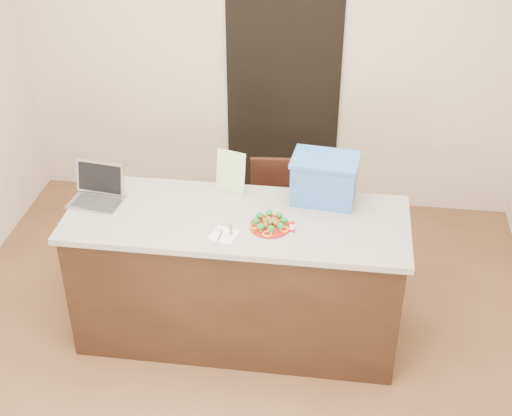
# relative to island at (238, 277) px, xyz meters

# --- Properties ---
(ground) EXTENTS (4.00, 4.00, 0.00)m
(ground) POSITION_rel_island_xyz_m (0.00, -0.25, -0.46)
(ground) COLOR brown
(ground) RESTS_ON ground
(room_shell) EXTENTS (4.00, 4.00, 4.00)m
(room_shell) POSITION_rel_island_xyz_m (0.00, -0.25, 1.16)
(room_shell) COLOR white
(room_shell) RESTS_ON ground
(doorway) EXTENTS (0.90, 0.02, 2.00)m
(doorway) POSITION_rel_island_xyz_m (0.10, 1.73, 0.54)
(doorway) COLOR black
(doorway) RESTS_ON ground
(island) EXTENTS (2.06, 0.76, 0.92)m
(island) POSITION_rel_island_xyz_m (0.00, 0.00, 0.00)
(island) COLOR black
(island) RESTS_ON ground
(plate) EXTENTS (0.24, 0.24, 0.02)m
(plate) POSITION_rel_island_xyz_m (0.21, -0.08, 0.47)
(plate) COLOR maroon
(plate) RESTS_ON island
(meatballs) EXTENTS (0.10, 0.09, 0.04)m
(meatballs) POSITION_rel_island_xyz_m (0.21, -0.08, 0.49)
(meatballs) COLOR brown
(meatballs) RESTS_ON plate
(broccoli) EXTENTS (0.20, 0.20, 0.04)m
(broccoli) POSITION_rel_island_xyz_m (0.21, -0.08, 0.50)
(broccoli) COLOR #16531F
(broccoli) RESTS_ON plate
(pepper_rings) EXTENTS (0.23, 0.23, 0.01)m
(pepper_rings) POSITION_rel_island_xyz_m (0.21, -0.08, 0.48)
(pepper_rings) COLOR yellow
(pepper_rings) RESTS_ON plate
(napkin) EXTENTS (0.18, 0.18, 0.01)m
(napkin) POSITION_rel_island_xyz_m (-0.04, -0.20, 0.46)
(napkin) COLOR white
(napkin) RESTS_ON island
(fork) EXTENTS (0.03, 0.13, 0.00)m
(fork) POSITION_rel_island_xyz_m (-0.06, -0.20, 0.47)
(fork) COLOR silver
(fork) RESTS_ON napkin
(knife) EXTENTS (0.04, 0.21, 0.01)m
(knife) POSITION_rel_island_xyz_m (-0.01, -0.22, 0.47)
(knife) COLOR silver
(knife) RESTS_ON napkin
(yogurt_bottle) EXTENTS (0.04, 0.04, 0.08)m
(yogurt_bottle) POSITION_rel_island_xyz_m (0.35, -0.12, 0.49)
(yogurt_bottle) COLOR beige
(yogurt_bottle) RESTS_ON island
(laptop) EXTENTS (0.34, 0.29, 0.22)m
(laptop) POSITION_rel_island_xyz_m (-0.88, 0.09, 0.52)
(laptop) COLOR #AFAEB3
(laptop) RESTS_ON island
(leaflet) EXTENTS (0.20, 0.10, 0.28)m
(leaflet) POSITION_rel_island_xyz_m (-0.08, 0.29, 0.60)
(leaflet) COLOR white
(leaflet) RESTS_ON island
(blue_box) EXTENTS (0.43, 0.33, 0.29)m
(blue_box) POSITION_rel_island_xyz_m (0.50, 0.27, 0.60)
(blue_box) COLOR #3167B2
(blue_box) RESTS_ON island
(chair) EXTENTS (0.42, 0.42, 0.87)m
(chair) POSITION_rel_island_xyz_m (0.16, 0.75, 0.03)
(chair) COLOR #371910
(chair) RESTS_ON ground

